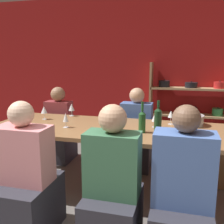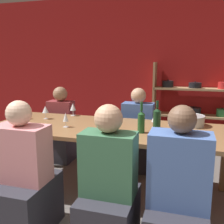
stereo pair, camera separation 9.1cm
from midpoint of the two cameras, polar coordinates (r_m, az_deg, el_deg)
wall_back_red at (r=5.14m, az=9.35°, el=9.47°), size 8.80×0.06×2.70m
shelf_unit at (r=4.98m, az=17.94°, el=0.02°), size 1.47×0.30×1.46m
dining_table at (r=2.91m, az=0.32°, el=-4.77°), size 2.67×0.99×0.77m
mixing_bowl at (r=3.08m, az=17.58°, el=-1.69°), size 0.31×0.31×0.12m
wine_bottle_green at (r=2.60m, az=10.72°, el=-1.92°), size 0.07×0.07×0.34m
wine_bottle_dark at (r=2.66m, az=7.35°, el=-1.99°), size 0.07×0.07×0.32m
wine_glass_red_a at (r=3.49m, az=-7.76°, el=1.02°), size 0.08×0.08×0.17m
wine_glass_empty_a at (r=3.42m, az=-19.63°, el=0.29°), size 0.08×0.08×0.16m
wine_glass_red_b at (r=3.05m, az=13.63°, el=-0.64°), size 0.07×0.07×0.16m
wine_glass_white_a at (r=2.90m, az=-9.19°, el=-1.20°), size 0.06×0.06×0.16m
wine_glass_empty_b at (r=3.43m, az=-17.65°, el=0.37°), size 0.08×0.08×0.16m
wine_glass_red_c at (r=2.89m, az=10.20°, el=-1.30°), size 0.07×0.07×0.16m
wine_glass_red_d at (r=3.36m, az=-13.55°, el=0.48°), size 0.08×0.08×0.16m
person_near_a at (r=2.18m, az=0.52°, el=-18.03°), size 0.42×0.53×1.17m
person_far_a at (r=4.03m, az=-10.25°, el=-4.54°), size 0.38×0.47×1.11m
person_near_b at (r=2.46m, az=-17.59°, el=-15.19°), size 0.46×0.57×1.17m
person_far_b at (r=3.70m, az=6.30°, el=-5.92°), size 0.43×0.53×1.13m
person_near_c at (r=2.14m, az=15.32°, el=-19.08°), size 0.44×0.55×1.19m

